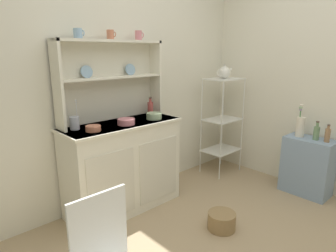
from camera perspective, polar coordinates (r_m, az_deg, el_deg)
The scene contains 18 objects.
wall_back at distance 2.97m, azimuth -9.44°, elevation 9.43°, with size 3.84×0.05×2.50m, color silver.
hutch_cabinet at distance 2.86m, azimuth -8.63°, elevation -7.53°, with size 1.12×0.45×0.85m.
hutch_shelf_unit at distance 2.80m, azimuth -11.22°, elevation 9.70°, with size 1.05×0.18×0.74m.
bakers_rack at distance 3.66m, azimuth 10.45°, elevation 1.91°, with size 0.45×0.32×1.18m.
side_shelf_blue at distance 3.49m, azimuth 25.31°, elevation -7.04°, with size 0.28×0.48×0.61m, color #849EBC.
floor_basket at distance 2.70m, azimuth 10.31°, elevation -17.59°, with size 0.24×0.24×0.15m, color #93754C.
cup_sky_0 at distance 2.61m, azimuth -16.99°, elevation 16.74°, with size 0.09×0.07×0.08m.
cup_terracotta_1 at distance 2.76m, azimuth -11.05°, elevation 16.94°, with size 0.08×0.06×0.08m.
cup_rose_2 at distance 2.94m, azimuth -5.68°, elevation 17.02°, with size 0.08×0.07×0.09m.
bowl_mixing_large at distance 2.50m, azimuth -14.24°, elevation -0.44°, with size 0.12×0.12×0.05m, color #C67556.
bowl_floral_medium at distance 2.66m, azimuth -8.09°, elevation 0.85°, with size 0.16×0.16×0.05m, color #D17A84.
bowl_cream_small at distance 2.86m, azimuth -2.71°, elevation 1.97°, with size 0.15×0.15×0.06m, color #9EB78E.
jam_bottle at distance 3.02m, azimuth -3.42°, elevation 3.49°, with size 0.06×0.06×0.18m.
utensil_jar at distance 2.58m, azimuth -17.59°, elevation 0.62°, with size 0.08×0.08×0.25m.
porcelain_teapot at distance 3.59m, azimuth 10.82°, elevation 10.15°, with size 0.23×0.14×0.16m.
flower_vase at distance 3.41m, azimuth 24.20°, elevation 0.07°, with size 0.09×0.09×0.35m.
oil_bottle at distance 3.36m, azimuth 26.75°, elevation -1.14°, with size 0.06×0.06×0.20m.
vinegar_bottle at distance 3.33m, azimuth 28.44°, elevation -1.51°, with size 0.05×0.05×0.18m.
Camera 1 is at (-1.64, -0.84, 1.49)m, focal length 31.55 mm.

